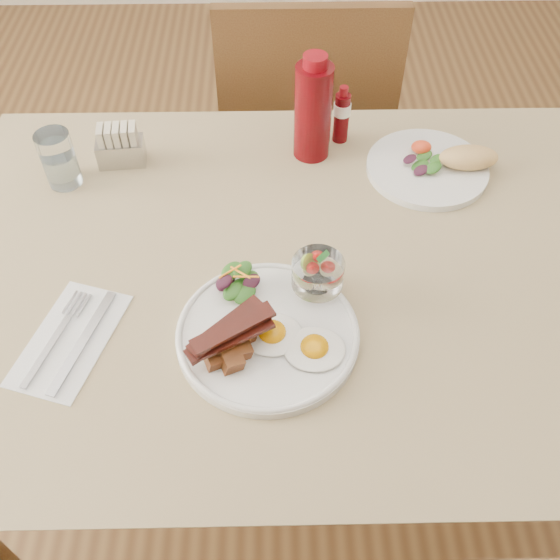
{
  "coord_description": "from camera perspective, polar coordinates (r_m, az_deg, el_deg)",
  "views": [
    {
      "loc": [
        -0.09,
        -0.71,
        1.54
      ],
      "look_at": [
        -0.08,
        -0.1,
        0.82
      ],
      "focal_mm": 40.0,
      "sensor_mm": 36.0,
      "label": 1
    }
  ],
  "objects": [
    {
      "name": "ketchup_bottle",
      "position": [
        1.22,
        3.03,
        15.23
      ],
      "size": [
        0.08,
        0.08,
        0.21
      ],
      "rotation": [
        0.0,
        0.0,
        0.15
      ],
      "color": "#4E0409",
      "rests_on": "table"
    },
    {
      "name": "hot_sauce_bottle",
      "position": [
        1.28,
        5.66,
        14.79
      ],
      "size": [
        0.04,
        0.04,
        0.12
      ],
      "rotation": [
        0.0,
        0.0,
        0.33
      ],
      "color": "#4E0409",
      "rests_on": "table"
    },
    {
      "name": "second_plate",
      "position": [
        1.26,
        14.17,
        10.19
      ],
      "size": [
        0.25,
        0.23,
        0.06
      ],
      "rotation": [
        0.0,
        0.0,
        0.4
      ],
      "color": "silver",
      "rests_on": "table"
    },
    {
      "name": "sugar_caddy",
      "position": [
        1.27,
        -14.41,
        11.68
      ],
      "size": [
        0.09,
        0.06,
        0.08
      ],
      "rotation": [
        0.0,
        0.0,
        0.09
      ],
      "color": "#B2B2B7",
      "rests_on": "table"
    },
    {
      "name": "chair_far",
      "position": [
        1.71,
        2.2,
        13.18
      ],
      "size": [
        0.42,
        0.42,
        0.93
      ],
      "color": "brown",
      "rests_on": "ground"
    },
    {
      "name": "main_plate",
      "position": [
        0.96,
        -1.14,
        -5.02
      ],
      "size": [
        0.28,
        0.28,
        0.02
      ],
      "primitive_type": "cylinder",
      "color": "silver",
      "rests_on": "table"
    },
    {
      "name": "bacon_potato_pile",
      "position": [
        0.91,
        -4.67,
        -5.61
      ],
      "size": [
        0.13,
        0.11,
        0.06
      ],
      "rotation": [
        0.0,
        0.0,
        0.12
      ],
      "color": "brown",
      "rests_on": "main_plate"
    },
    {
      "name": "fried_eggs",
      "position": [
        0.93,
        1.21,
        -5.55
      ],
      "size": [
        0.17,
        0.13,
        0.03
      ],
      "rotation": [
        0.0,
        0.0,
        0.22
      ],
      "color": "white",
      "rests_on": "main_plate"
    },
    {
      "name": "water_glass",
      "position": [
        1.25,
        -19.49,
        10.14
      ],
      "size": [
        0.06,
        0.06,
        0.11
      ],
      "color": "white",
      "rests_on": "table"
    },
    {
      "name": "table",
      "position": [
        1.13,
        3.86,
        -1.33
      ],
      "size": [
        1.33,
        0.88,
        0.75
      ],
      "color": "brown",
      "rests_on": "ground"
    },
    {
      "name": "fruit_cup",
      "position": [
        0.96,
        3.46,
        0.61
      ],
      "size": [
        0.08,
        0.08,
        0.08
      ],
      "rotation": [
        0.0,
        0.0,
        0.37
      ],
      "color": "white",
      "rests_on": "main_plate"
    },
    {
      "name": "napkin_cutlery",
      "position": [
        1.01,
        -18.6,
        -5.18
      ],
      "size": [
        0.17,
        0.23,
        0.01
      ],
      "rotation": [
        0.0,
        0.0,
        -0.3
      ],
      "color": "silver",
      "rests_on": "table"
    },
    {
      "name": "side_salad",
      "position": [
        0.99,
        -3.82,
        -0.28
      ],
      "size": [
        0.08,
        0.07,
        0.04
      ],
      "rotation": [
        0.0,
        0.0,
        0.25
      ],
      "color": "#1A5115",
      "rests_on": "main_plate"
    }
  ]
}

